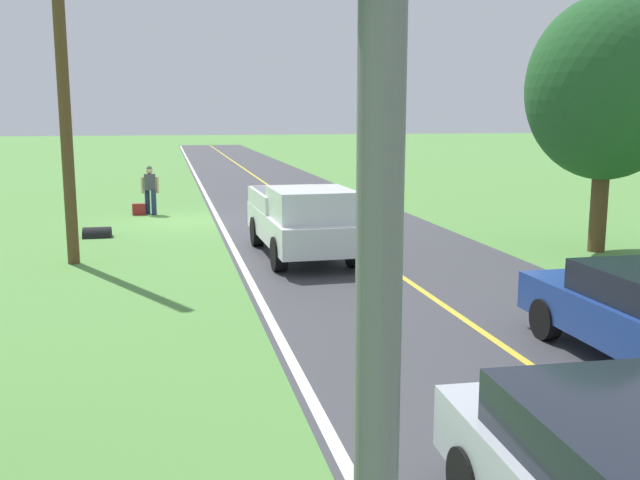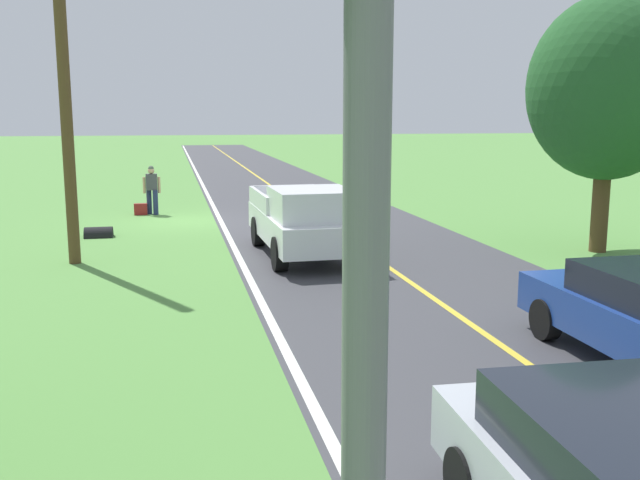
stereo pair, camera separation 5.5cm
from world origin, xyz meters
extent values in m
plane|color=#568E42|center=(0.00, 0.00, 0.00)|extent=(200.00, 200.00, 0.00)
cube|color=#3D3D42|center=(-4.42, 0.00, 0.00)|extent=(7.05, 120.00, 0.00)
cube|color=silver|center=(-1.07, 0.00, 0.01)|extent=(0.16, 117.60, 0.00)
cube|color=gold|center=(-4.42, 0.00, 0.01)|extent=(0.14, 117.60, 0.00)
cylinder|color=navy|center=(1.09, -1.84, 0.44)|extent=(0.18, 0.18, 0.88)
cylinder|color=navy|center=(1.32, -2.07, 0.44)|extent=(0.18, 0.18, 0.88)
cube|color=#3F3F47|center=(1.21, -1.95, 1.17)|extent=(0.41, 0.27, 0.58)
sphere|color=tan|center=(1.21, -1.95, 1.57)|extent=(0.23, 0.23, 0.23)
sphere|color=#4C564C|center=(1.21, -1.95, 1.65)|extent=(0.20, 0.20, 0.20)
cube|color=#234C2D|center=(1.21, -2.15, 1.20)|extent=(0.33, 0.21, 0.44)
cylinder|color=tan|center=(0.95, -1.94, 1.06)|extent=(0.10, 0.10, 0.58)
cylinder|color=tan|center=(1.47, -1.93, 1.06)|extent=(0.10, 0.10, 0.58)
cube|color=maroon|center=(1.63, -1.89, 0.20)|extent=(0.47, 0.21, 0.41)
cube|color=silver|center=(-2.70, 6.53, 0.75)|extent=(2.14, 5.45, 0.70)
cube|color=silver|center=(-2.73, 7.72, 1.46)|extent=(1.90, 2.21, 0.72)
cube|color=black|center=(-2.73, 7.72, 1.53)|extent=(1.71, 1.34, 0.43)
cube|color=silver|center=(-3.61, 5.43, 1.33)|extent=(0.18, 3.03, 0.45)
cube|color=silver|center=(-1.73, 5.48, 1.33)|extent=(0.18, 3.03, 0.45)
cube|color=silver|center=(-2.63, 3.94, 1.33)|extent=(1.84, 0.15, 0.45)
cylinder|color=black|center=(-3.64, 8.26, 0.40)|extent=(0.32, 0.81, 0.80)
cylinder|color=black|center=(-1.84, 8.31, 0.40)|extent=(0.32, 0.81, 0.80)
cylinder|color=black|center=(-3.56, 4.96, 0.40)|extent=(0.32, 0.81, 0.80)
cylinder|color=black|center=(-1.76, 5.01, 0.40)|extent=(0.32, 0.81, 0.80)
cylinder|color=slate|center=(-0.06, 21.99, 2.60)|extent=(0.16, 0.16, 5.20)
cylinder|color=brown|center=(-10.40, 7.70, 1.25)|extent=(0.44, 0.44, 2.50)
ellipsoid|color=#235628|center=(-10.40, 7.70, 4.23)|extent=(4.06, 4.06, 4.67)
cylinder|color=black|center=(-5.24, 14.21, 0.33)|extent=(0.24, 0.66, 0.66)
cylinder|color=black|center=(-6.93, 14.20, 0.33)|extent=(0.24, 0.66, 0.66)
cylinder|color=brown|center=(2.89, 6.42, 4.45)|extent=(0.28, 0.28, 8.90)
cylinder|color=black|center=(2.67, 2.65, 0.00)|extent=(0.80, 0.60, 0.60)
camera|label=1|loc=(0.63, 24.25, 3.58)|focal=40.11mm
camera|label=2|loc=(0.58, 24.26, 3.58)|focal=40.11mm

